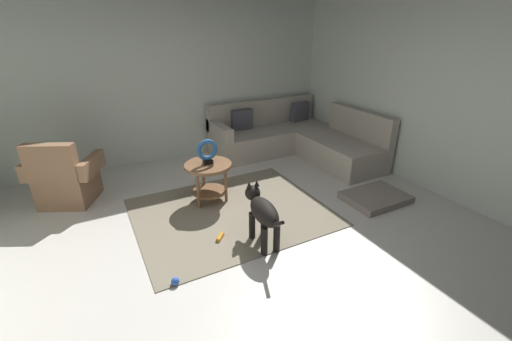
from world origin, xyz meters
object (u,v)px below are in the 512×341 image
side_table (209,173)px  torus_sculpture (207,151)px  dog_bed_mat (376,197)px  dog_toy_rope (220,237)px  armchair (65,180)px  dog_toy_ball (175,281)px  sectional_couch (295,139)px  dog (262,212)px

side_table → torus_sculpture: 0.29m
dog_bed_mat → dog_toy_rope: dog_bed_mat is taller
side_table → dog_toy_rope: 0.96m
torus_sculpture → dog_toy_rope: torus_sculpture is taller
dog_toy_rope → side_table: bearing=76.3°
side_table → dog_bed_mat: size_ratio=0.75×
armchair → torus_sculpture: (1.64, -0.84, 0.39)m
armchair → dog_toy_ball: armchair is taller
dog_toy_ball → dog_toy_rope: dog_toy_ball is taller
torus_sculpture → dog_toy_ball: size_ratio=4.30×
dog_toy_ball → torus_sculpture: bearing=57.7°
sectional_couch → dog_toy_ball: 3.60m
torus_sculpture → dog: bearing=-81.3°
sectional_couch → dog_toy_ball: (-2.80, -2.25, -0.25)m
sectional_couch → dog_toy_rope: 2.82m
torus_sculpture → dog_toy_rope: size_ratio=2.24×
side_table → dog_bed_mat: bearing=-27.3°
armchair → torus_sculpture: 1.89m
sectional_couch → dog: sectional_couch is taller
dog_bed_mat → armchair: bearing=152.8°
torus_sculpture → dog: torus_sculpture is taller
torus_sculpture → dog_toy_ball: (-0.83, -1.32, -0.67)m
dog → dog_toy_ball: bearing=-164.7°
sectional_couch → torus_sculpture: (-1.96, -0.93, 0.42)m
torus_sculpture → dog_bed_mat: 2.30m
armchair → dog_toy_ball: bearing=-43.5°
armchair → side_table: armchair is taller
sectional_couch → dog_bed_mat: 1.96m
side_table → dog_toy_rope: (-0.21, -0.86, -0.39)m
dog → torus_sculpture: bearing=102.9°
armchair → side_table: size_ratio=1.64×
sectional_couch → dog_toy_rope: bearing=-140.6°
dog → dog_bed_mat: bearing=7.7°
dog_bed_mat → dog_toy_ball: dog_bed_mat is taller
dog_bed_mat → dog_toy_ball: bearing=-173.8°
torus_sculpture → dog_toy_rope: 1.12m
armchair → dog_toy_rope: (1.44, -1.69, -0.30)m
dog_toy_rope → torus_sculpture: bearing=76.3°
armchair → dog: (1.82, -1.96, 0.05)m
side_table → dog_toy_rope: size_ratio=4.12×
armchair → side_table: 1.85m
armchair → dog_bed_mat: bearing=-1.3°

